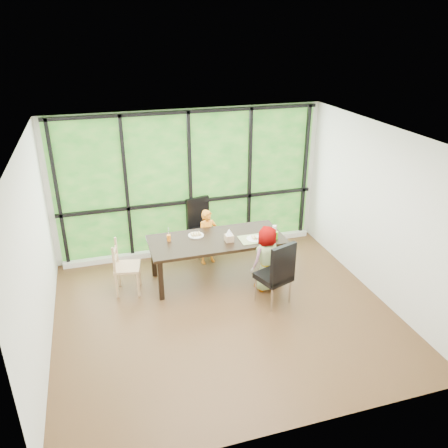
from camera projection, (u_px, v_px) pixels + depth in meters
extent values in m
plane|color=black|center=(225.00, 313.00, 6.80)|extent=(5.00, 5.00, 0.00)
plane|color=silver|center=(190.00, 183.00, 8.21)|extent=(5.00, 0.00, 5.00)
cube|color=#175318|center=(190.00, 183.00, 8.19)|extent=(4.80, 0.02, 2.65)
cube|color=silver|center=(193.00, 248.00, 8.66)|extent=(4.80, 0.12, 0.10)
cube|color=black|center=(217.00, 258.00, 7.60)|extent=(2.29, 1.07, 0.75)
cube|color=black|center=(203.00, 228.00, 8.34)|extent=(0.56, 0.56, 1.08)
cube|color=black|center=(274.00, 272.00, 6.86)|extent=(0.59, 0.59, 1.08)
cube|color=tan|center=(127.00, 267.00, 7.18)|extent=(0.47, 0.49, 0.90)
imported|color=orange|center=(208.00, 237.00, 8.05)|extent=(0.42, 0.32, 1.03)
imported|color=gray|center=(265.00, 258.00, 7.23)|extent=(0.63, 0.52, 1.11)
cube|color=tan|center=(254.00, 239.00, 7.43)|extent=(0.48, 0.35, 0.01)
cylinder|color=white|center=(196.00, 235.00, 7.54)|extent=(0.26, 0.26, 0.02)
cylinder|color=white|center=(254.00, 239.00, 7.42)|extent=(0.27, 0.27, 0.02)
cylinder|color=orange|center=(169.00, 238.00, 7.36)|extent=(0.07, 0.07, 0.11)
cylinder|color=#51BF21|center=(276.00, 235.00, 7.42)|extent=(0.08, 0.08, 0.13)
cylinder|color=white|center=(274.00, 228.00, 7.76)|extent=(0.07, 0.07, 0.07)
cube|color=tan|center=(229.00, 238.00, 7.34)|extent=(0.13, 0.13, 0.12)
cylinder|color=white|center=(168.00, 233.00, 7.32)|extent=(0.01, 0.04, 0.20)
cylinder|color=pink|center=(276.00, 229.00, 7.38)|extent=(0.01, 0.04, 0.20)
cone|color=white|center=(229.00, 232.00, 7.29)|extent=(0.12, 0.12, 0.11)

